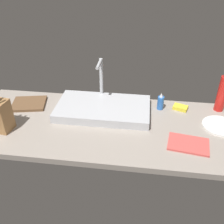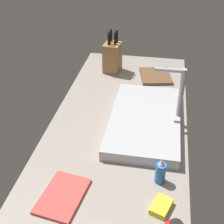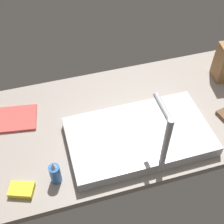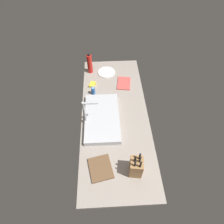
{
  "view_description": "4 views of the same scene",
  "coord_description": "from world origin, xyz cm",
  "px_view_note": "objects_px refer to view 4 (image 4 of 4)",
  "views": [
    {
      "loc": [
        17.59,
        -124.62,
        93.4
      ],
      "look_at": [
        0.47,
        3.27,
        10.35
      ],
      "focal_mm": 41.24,
      "sensor_mm": 36.0,
      "label": 1
    },
    {
      "loc": [
        116.9,
        18.41,
        95.06
      ],
      "look_at": [
        -5.85,
        -3.36,
        9.61
      ],
      "focal_mm": 49.36,
      "sensor_mm": 36.0,
      "label": 2
    },
    {
      "loc": [
        25.64,
        83.84,
        108.64
      ],
      "look_at": [
        1.7,
        1.08,
        11.19
      ],
      "focal_mm": 49.03,
      "sensor_mm": 36.0,
      "label": 3
    },
    {
      "loc": [
        -121.51,
        9.08,
        158.39
      ],
      "look_at": [
        -3.91,
        3.02,
        11.28
      ],
      "focal_mm": 30.89,
      "sensor_mm": 36.0,
      "label": 4
    }
  ],
  "objects_px": {
    "sink_basin": "(102,118)",
    "water_bottle": "(90,64)",
    "cutting_board": "(101,168)",
    "faucet": "(86,112)",
    "dish_sponge": "(92,85)",
    "dish_towel": "(124,83)",
    "soap_bottle": "(93,90)",
    "knife_block": "(136,167)",
    "dinner_plate": "(106,72)"
  },
  "relations": [
    {
      "from": "water_bottle",
      "to": "faucet",
      "type": "bearing_deg",
      "value": 179.05
    },
    {
      "from": "faucet",
      "to": "water_bottle",
      "type": "relative_size",
      "value": 1.17
    },
    {
      "from": "dish_sponge",
      "to": "dish_towel",
      "type": "bearing_deg",
      "value": -88.32
    },
    {
      "from": "soap_bottle",
      "to": "water_bottle",
      "type": "distance_m",
      "value": 0.39
    },
    {
      "from": "cutting_board",
      "to": "dish_sponge",
      "type": "distance_m",
      "value": 1.01
    },
    {
      "from": "soap_bottle",
      "to": "dinner_plate",
      "type": "height_order",
      "value": "soap_bottle"
    },
    {
      "from": "faucet",
      "to": "dinner_plate",
      "type": "relative_size",
      "value": 1.44
    },
    {
      "from": "cutting_board",
      "to": "water_bottle",
      "type": "distance_m",
      "value": 1.26
    },
    {
      "from": "water_bottle",
      "to": "soap_bottle",
      "type": "bearing_deg",
      "value": -174.21
    },
    {
      "from": "knife_block",
      "to": "dish_sponge",
      "type": "bearing_deg",
      "value": 26.99
    },
    {
      "from": "cutting_board",
      "to": "sink_basin",
      "type": "bearing_deg",
      "value": -2.6
    },
    {
      "from": "knife_block",
      "to": "dinner_plate",
      "type": "bearing_deg",
      "value": 16.56
    },
    {
      "from": "sink_basin",
      "to": "cutting_board",
      "type": "distance_m",
      "value": 0.51
    },
    {
      "from": "faucet",
      "to": "dish_towel",
      "type": "relative_size",
      "value": 1.4
    },
    {
      "from": "knife_block",
      "to": "dinner_plate",
      "type": "distance_m",
      "value": 1.28
    },
    {
      "from": "cutting_board",
      "to": "soap_bottle",
      "type": "relative_size",
      "value": 1.84
    },
    {
      "from": "soap_bottle",
      "to": "water_bottle",
      "type": "relative_size",
      "value": 0.46
    },
    {
      "from": "dish_towel",
      "to": "dish_sponge",
      "type": "distance_m",
      "value": 0.37
    },
    {
      "from": "water_bottle",
      "to": "dish_sponge",
      "type": "height_order",
      "value": "water_bottle"
    },
    {
      "from": "dish_towel",
      "to": "dish_sponge",
      "type": "xyz_separation_m",
      "value": [
        -0.01,
        0.37,
        0.01
      ]
    },
    {
      "from": "water_bottle",
      "to": "dish_sponge",
      "type": "bearing_deg",
      "value": -173.93
    },
    {
      "from": "faucet",
      "to": "dish_sponge",
      "type": "distance_m",
      "value": 0.56
    },
    {
      "from": "dish_sponge",
      "to": "faucet",
      "type": "bearing_deg",
      "value": 175.79
    },
    {
      "from": "water_bottle",
      "to": "dish_sponge",
      "type": "distance_m",
      "value": 0.27
    },
    {
      "from": "cutting_board",
      "to": "dinner_plate",
      "type": "height_order",
      "value": "cutting_board"
    },
    {
      "from": "dinner_plate",
      "to": "cutting_board",
      "type": "bearing_deg",
      "value": 175.82
    },
    {
      "from": "sink_basin",
      "to": "soap_bottle",
      "type": "xyz_separation_m",
      "value": [
        0.36,
        0.09,
        0.02
      ]
    },
    {
      "from": "sink_basin",
      "to": "dish_sponge",
      "type": "relative_size",
      "value": 6.56
    },
    {
      "from": "faucet",
      "to": "water_bottle",
      "type": "bearing_deg",
      "value": -0.95
    },
    {
      "from": "knife_block",
      "to": "dish_sponge",
      "type": "distance_m",
      "value": 1.11
    },
    {
      "from": "dinner_plate",
      "to": "faucet",
      "type": "bearing_deg",
      "value": 164.4
    },
    {
      "from": "cutting_board",
      "to": "dinner_plate",
      "type": "xyz_separation_m",
      "value": [
        1.22,
        -0.09,
        -0.0
      ]
    },
    {
      "from": "faucet",
      "to": "dish_sponge",
      "type": "relative_size",
      "value": 3.34
    },
    {
      "from": "knife_block",
      "to": "water_bottle",
      "type": "bearing_deg",
      "value": 24.61
    },
    {
      "from": "faucet",
      "to": "dinner_plate",
      "type": "xyz_separation_m",
      "value": [
        0.75,
        -0.21,
        -0.17
      ]
    },
    {
      "from": "knife_block",
      "to": "soap_bottle",
      "type": "distance_m",
      "value": 0.98
    },
    {
      "from": "dinner_plate",
      "to": "dish_sponge",
      "type": "relative_size",
      "value": 2.32
    },
    {
      "from": "sink_basin",
      "to": "water_bottle",
      "type": "relative_size",
      "value": 2.3
    },
    {
      "from": "soap_bottle",
      "to": "dish_towel",
      "type": "distance_m",
      "value": 0.38
    },
    {
      "from": "knife_block",
      "to": "faucet",
      "type": "bearing_deg",
      "value": 45.76
    },
    {
      "from": "soap_bottle",
      "to": "dish_sponge",
      "type": "relative_size",
      "value": 1.3
    },
    {
      "from": "cutting_board",
      "to": "water_bottle",
      "type": "xyz_separation_m",
      "value": [
        1.25,
        0.11,
        0.11
      ]
    },
    {
      "from": "faucet",
      "to": "dinner_plate",
      "type": "height_order",
      "value": "faucet"
    },
    {
      "from": "faucet",
      "to": "dish_towel",
      "type": "bearing_deg",
      "value": -36.83
    },
    {
      "from": "knife_block",
      "to": "water_bottle",
      "type": "relative_size",
      "value": 1.03
    },
    {
      "from": "soap_bottle",
      "to": "knife_block",
      "type": "bearing_deg",
      "value": -159.01
    },
    {
      "from": "water_bottle",
      "to": "dinner_plate",
      "type": "relative_size",
      "value": 1.23
    },
    {
      "from": "water_bottle",
      "to": "dish_towel",
      "type": "relative_size",
      "value": 1.19
    },
    {
      "from": "knife_block",
      "to": "soap_bottle",
      "type": "height_order",
      "value": "knife_block"
    },
    {
      "from": "sink_basin",
      "to": "dinner_plate",
      "type": "bearing_deg",
      "value": -5.3
    }
  ]
}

